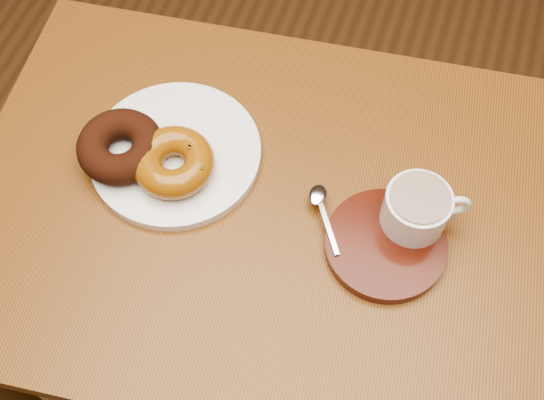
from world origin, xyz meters
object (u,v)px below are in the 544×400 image
(cafe_table, at_px, (259,242))
(coffee_cup, at_px, (417,208))
(saucer, at_px, (385,245))
(donut_plate, at_px, (176,153))

(cafe_table, relative_size, coffee_cup, 7.88)
(coffee_cup, bearing_deg, saucer, -142.74)
(cafe_table, xyz_separation_m, donut_plate, (-0.13, 0.04, 0.12))
(coffee_cup, bearing_deg, donut_plate, 157.41)
(saucer, relative_size, coffee_cup, 1.45)
(cafe_table, height_order, saucer, saucer)
(cafe_table, distance_m, saucer, 0.22)
(cafe_table, relative_size, saucer, 5.45)
(coffee_cup, bearing_deg, cafe_table, 167.10)
(saucer, bearing_deg, cafe_table, 176.58)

